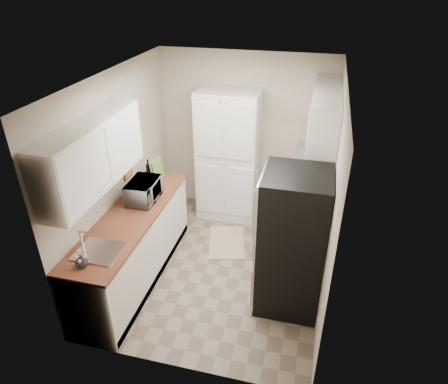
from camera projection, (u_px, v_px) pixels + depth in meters
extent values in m
plane|color=#7A6B56|center=(219.00, 266.00, 5.36)|extent=(3.20, 3.20, 0.00)
cube|color=#BBAD97|center=(245.00, 135.00, 6.09)|extent=(2.60, 0.04, 2.50)
cube|color=#BBAD97|center=(171.00, 271.00, 3.39)|extent=(2.60, 0.04, 2.50)
cube|color=#BBAD97|center=(119.00, 172.00, 5.01)|extent=(0.04, 3.20, 2.50)
cube|color=#BBAD97|center=(331.00, 197.00, 4.47)|extent=(0.04, 3.20, 2.50)
cube|color=white|center=(218.00, 78.00, 4.12)|extent=(2.60, 3.20, 0.04)
cube|color=silver|center=(93.00, 155.00, 4.06)|extent=(0.33, 1.60, 0.70)
cube|color=silver|center=(325.00, 118.00, 4.87)|extent=(0.33, 1.55, 0.58)
cube|color=#99999E|center=(315.00, 159.00, 4.71)|extent=(0.45, 0.76, 0.13)
cube|color=#B7B7BC|center=(99.00, 252.00, 4.14)|extent=(0.45, 0.40, 0.02)
cube|color=brown|center=(128.00, 170.00, 5.21)|extent=(0.02, 0.22, 0.22)
cube|color=silver|center=(228.00, 157.00, 6.01)|extent=(0.90, 0.55, 2.00)
cube|color=silver|center=(134.00, 248.00, 4.99)|extent=(0.60, 2.30, 0.88)
cube|color=brown|center=(130.00, 217.00, 4.76)|extent=(0.63, 2.33, 0.04)
cube|color=silver|center=(304.00, 202.00, 5.94)|extent=(0.60, 0.80, 0.88)
cube|color=brown|center=(307.00, 175.00, 5.71)|extent=(0.63, 0.83, 0.04)
cube|color=#B7B7BC|center=(298.00, 232.00, 5.26)|extent=(0.64, 0.76, 0.90)
cube|color=black|center=(301.00, 202.00, 5.03)|extent=(0.66, 0.78, 0.03)
cube|color=black|center=(326.00, 197.00, 4.92)|extent=(0.06, 0.76, 0.22)
cube|color=tan|center=(269.00, 228.00, 5.17)|extent=(0.01, 0.16, 0.42)
cube|color=#F8EDCB|center=(271.00, 218.00, 5.37)|extent=(0.01, 0.16, 0.42)
cube|color=#B7B7BC|center=(292.00, 243.00, 4.39)|extent=(0.70, 0.72, 1.70)
imported|color=#A8A9AD|center=(143.00, 191.00, 4.99)|extent=(0.35, 0.50, 0.27)
cylinder|color=black|center=(148.00, 170.00, 5.51)|extent=(0.07, 0.07, 0.27)
imported|color=beige|center=(81.00, 261.00, 3.91)|extent=(0.14, 0.14, 0.13)
cube|color=#51893B|center=(158.00, 169.00, 5.48)|extent=(0.04, 0.24, 0.30)
cube|color=#A2A1A6|center=(315.00, 168.00, 5.57)|extent=(0.40, 0.47, 0.24)
cube|color=tan|center=(227.00, 242.00, 5.81)|extent=(0.67, 0.89, 0.01)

